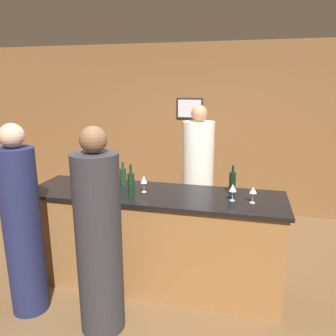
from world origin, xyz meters
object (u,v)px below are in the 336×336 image
Objects in this scene: wine_bottle_2 at (131,184)px; bartender at (198,185)px; guest_0 at (23,228)px; wine_bottle_0 at (232,182)px; wine_bottle_1 at (123,176)px; guest_1 at (99,241)px.

bartender is at bearing 64.62° from wine_bottle_2.
wine_bottle_2 is (-0.51, -1.08, 0.30)m from bartender.
guest_0 is at bearing -146.83° from wine_bottle_2.
wine_bottle_0 is (0.47, -0.75, 0.29)m from bartender.
guest_0 is (-1.38, -1.65, -0.03)m from bartender.
guest_0 is at bearing -154.21° from wine_bottle_0.
wine_bottle_1 is at bearing 123.78° from wine_bottle_2.
guest_1 is 0.99m from wine_bottle_1.
guest_0 reaches higher than wine_bottle_1.
bartender reaches higher than wine_bottle_2.
guest_1 reaches higher than wine_bottle_1.
guest_1 is at bearing -81.88° from wine_bottle_1.
bartender is 6.41× the size of wine_bottle_0.
wine_bottle_0 is at bearing 1.00° from wine_bottle_1.
guest_0 reaches higher than wine_bottle_2.
guest_0 is 6.72× the size of wine_bottle_1.
guest_1 is 1.46m from wine_bottle_0.
bartender is 1.23m from wine_bottle_2.
bartender is 7.00× the size of wine_bottle_1.
wine_bottle_2 is at bearing 83.44° from guest_1.
wine_bottle_1 is (-0.13, 0.93, 0.31)m from guest_1.
wine_bottle_2 is at bearing -161.58° from wine_bottle_0.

